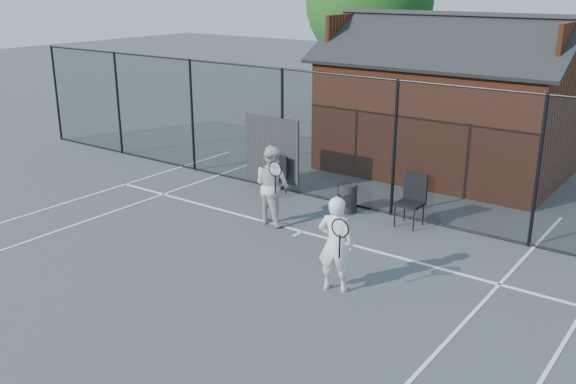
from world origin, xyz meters
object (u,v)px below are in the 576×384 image
Objects in this scene: player_back at (272,185)px; chair_right at (410,201)px; clubhouse at (447,112)px; player_front at (336,244)px; waste_bin at (347,198)px; chair_left at (275,176)px.

player_back is 2.90m from chair_right.
clubhouse is 7.98m from player_front.
player_front reaches higher than waste_bin.
clubhouse is 5.15m from chair_left.
waste_bin is (2.03, 0.00, -0.14)m from chair_left.
player_front is 2.58× the size of waste_bin.
waste_bin is (-0.40, -4.40, -1.29)m from clubhouse.
player_front is at bearing -83.68° from chair_right.
player_back is at bearing -50.48° from chair_left.
waste_bin is at bearing -95.17° from clubhouse.
clubhouse is 6.14m from player_back.
player_back reaches higher than chair_right.
clubhouse is 4.60m from waste_bin.
chair_left is 1.45× the size of waste_bin.
player_front is (1.43, -7.81, -0.78)m from clubhouse.
chair_left is (-2.43, -4.40, -1.14)m from clubhouse.
chair_right is (1.12, -4.40, -1.06)m from clubhouse.
player_back is 2.67× the size of waste_bin.
waste_bin is (-1.52, 0.00, -0.23)m from chair_right.
player_front is 1.78× the size of chair_left.
waste_bin is at bearing 59.58° from player_back.
chair_right reaches higher than waste_bin.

